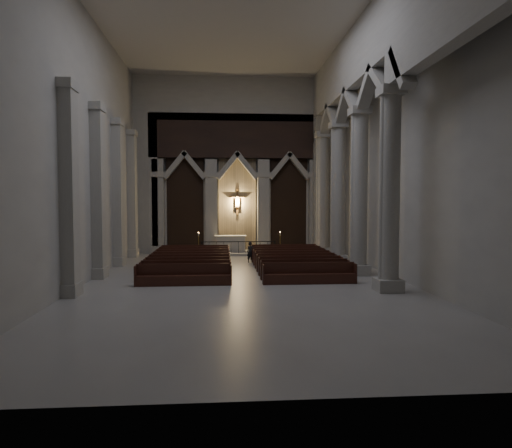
# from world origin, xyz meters

# --- Properties ---
(room) EXTENTS (24.00, 24.10, 12.00)m
(room) POSITION_xyz_m (0.00, 0.00, 7.60)
(room) COLOR gray
(room) RESTS_ON ground
(sanctuary_wall) EXTENTS (14.00, 0.77, 12.00)m
(sanctuary_wall) POSITION_xyz_m (0.00, 11.54, 6.62)
(sanctuary_wall) COLOR #A7A59C
(sanctuary_wall) RESTS_ON ground
(right_arcade) EXTENTS (1.00, 24.00, 12.00)m
(right_arcade) POSITION_xyz_m (5.50, 1.33, 7.83)
(right_arcade) COLOR #A7A59C
(right_arcade) RESTS_ON ground
(left_pilasters) EXTENTS (0.60, 13.00, 8.03)m
(left_pilasters) POSITION_xyz_m (-6.75, 3.50, 3.91)
(left_pilasters) COLOR #A7A59C
(left_pilasters) RESTS_ON ground
(sanctuary_step) EXTENTS (8.50, 2.60, 0.15)m
(sanctuary_step) POSITION_xyz_m (0.00, 10.60, 0.07)
(sanctuary_step) COLOR #A7A59C
(sanctuary_step) RESTS_ON ground
(altar) EXTENTS (2.13, 0.85, 1.08)m
(altar) POSITION_xyz_m (-0.51, 10.72, 0.69)
(altar) COLOR #B8B0A1
(altar) RESTS_ON sanctuary_step
(altar_rail) EXTENTS (4.86, 0.09, 0.95)m
(altar_rail) POSITION_xyz_m (0.00, 9.65, 0.63)
(altar_rail) COLOR black
(altar_rail) RESTS_ON ground
(candle_stand_left) EXTENTS (0.26, 0.26, 1.53)m
(candle_stand_left) POSITION_xyz_m (-2.60, 9.81, 0.42)
(candle_stand_left) COLOR olive
(candle_stand_left) RESTS_ON ground
(candle_stand_right) EXTENTS (0.26, 0.26, 1.55)m
(candle_stand_right) POSITION_xyz_m (2.76, 9.75, 0.42)
(candle_stand_right) COLOR olive
(candle_stand_right) RESTS_ON ground
(pews) EXTENTS (9.47, 8.61, 0.91)m
(pews) POSITION_xyz_m (0.00, 3.44, 0.30)
(pews) COLOR black
(pews) RESTS_ON ground
(worshipper) EXTENTS (0.50, 0.39, 1.19)m
(worshipper) POSITION_xyz_m (0.58, 6.32, 0.60)
(worshipper) COLOR black
(worshipper) RESTS_ON ground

